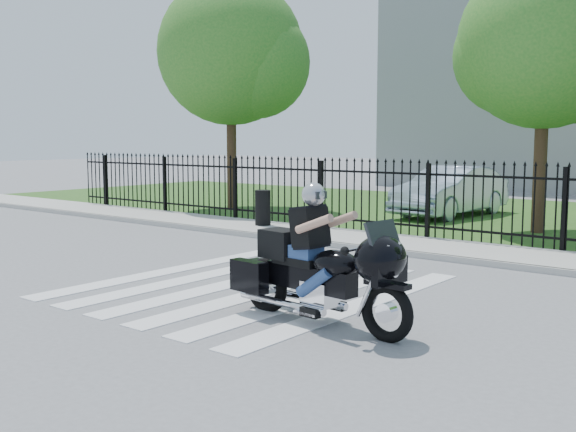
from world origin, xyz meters
The scene contains 12 objects.
ground centered at (0.00, 0.00, 0.00)m, with size 120.00×120.00×0.00m, color slate.
crosswalk centered at (0.00, 0.00, 0.01)m, with size 5.00×5.50×0.01m, color silver, non-canonical shape.
sidewalk centered at (0.00, 5.00, 0.06)m, with size 40.00×2.00×0.12m, color #ADAAA3.
curb centered at (0.00, 4.00, 0.06)m, with size 40.00×0.12×0.12m, color #ADAAA3.
grass_strip centered at (0.00, 12.00, 0.01)m, with size 40.00×12.00×0.02m, color #26511B.
iron_fence centered at (0.00, 6.00, 0.90)m, with size 26.00×0.04×1.80m.
tree_left centered at (-8.50, 8.50, 5.17)m, with size 4.80×4.80×7.58m.
tree_mid centered at (1.50, 9.00, 4.67)m, with size 4.20×4.20×6.78m.
building_tall centered at (-3.00, 26.00, 6.00)m, with size 15.00×10.00×12.00m, color gray.
motorcycle_rider centered at (2.06, -1.09, 0.75)m, with size 2.79×1.04×1.84m.
parked_car centered at (-1.79, 11.00, 0.77)m, with size 1.59×4.55×1.50m, color #AFC2DC.
litter_bin centered at (-4.29, 5.21, 0.57)m, with size 0.40×0.40×0.91m, color black.
Camera 1 is at (7.05, -7.90, 2.36)m, focal length 42.00 mm.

